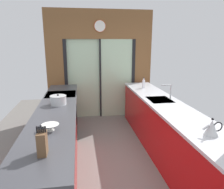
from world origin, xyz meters
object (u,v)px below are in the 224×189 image
at_px(knife_block, 42,143).
at_px(stock_pot, 58,100).
at_px(kettle, 212,128).
at_px(mixing_bowl, 50,127).
at_px(soap_bottle, 144,84).
at_px(oven_range, 62,116).

bearing_deg(knife_block, stock_pot, 90.00).
bearing_deg(kettle, mixing_bowl, 166.98).
distance_m(knife_block, soap_bottle, 3.20).
relative_size(knife_block, soap_bottle, 1.22).
xyz_separation_m(knife_block, kettle, (1.78, 0.13, -0.02)).
relative_size(mixing_bowl, stock_pot, 0.77).
height_order(oven_range, stock_pot, stock_pot).
xyz_separation_m(mixing_bowl, soap_bottle, (1.78, 2.11, 0.06)).
distance_m(mixing_bowl, stock_pot, 1.07).
relative_size(oven_range, kettle, 3.81).
relative_size(oven_range, knife_block, 3.20).
bearing_deg(stock_pot, knife_block, -90.00).
relative_size(mixing_bowl, knife_block, 0.71).
bearing_deg(kettle, oven_range, 128.92).
bearing_deg(stock_pot, oven_range, 91.41).
xyz_separation_m(knife_block, stock_pot, (0.00, 1.61, -0.04)).
distance_m(knife_block, kettle, 1.79).
bearing_deg(soap_bottle, kettle, -89.95).
xyz_separation_m(oven_range, kettle, (1.80, -2.23, 0.56)).
height_order(mixing_bowl, soap_bottle, soap_bottle).
relative_size(knife_block, kettle, 1.19).
relative_size(mixing_bowl, kettle, 0.85).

